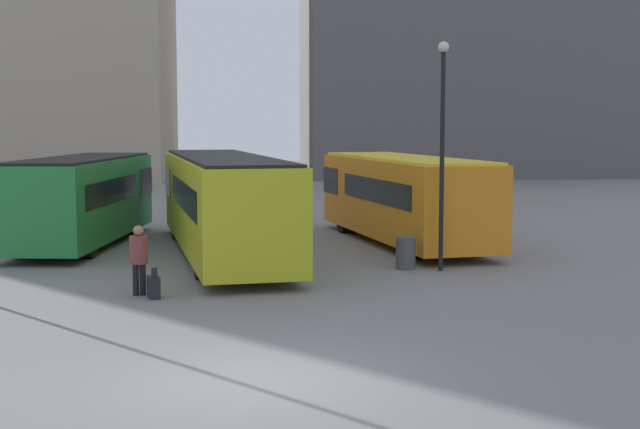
{
  "coord_description": "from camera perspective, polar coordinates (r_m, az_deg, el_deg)",
  "views": [
    {
      "loc": [
        -0.28,
        -12.94,
        3.82
      ],
      "look_at": [
        1.79,
        8.68,
        1.61
      ],
      "focal_mm": 50.0,
      "sensor_mm": 36.0,
      "label": 1
    }
  ],
  "objects": [
    {
      "name": "ground_plane",
      "position": [
        13.5,
        -4.11,
        -10.64
      ],
      "size": [
        160.0,
        160.0,
        0.0
      ],
      "primitive_type": "plane",
      "color": "slate"
    },
    {
      "name": "building_block_right",
      "position": [
        68.25,
        9.2,
        11.37
      ],
      "size": [
        23.6,
        12.76,
        21.01
      ],
      "color": "#5B5656",
      "rests_on": "ground_plane"
    },
    {
      "name": "bus_0",
      "position": [
        29.11,
        -14.95,
        1.07
      ],
      "size": [
        3.55,
        9.31,
        2.78
      ],
      "rotation": [
        0.0,
        0.0,
        1.44
      ],
      "color": "#237A38",
      "rests_on": "ground_plane"
    },
    {
      "name": "bus_1",
      "position": [
        26.07,
        -6.24,
        0.89
      ],
      "size": [
        4.2,
        12.72,
        2.91
      ],
      "rotation": [
        0.0,
        0.0,
        1.71
      ],
      "color": "gold",
      "rests_on": "ground_plane"
    },
    {
      "name": "bus_2",
      "position": [
        28.75,
        5.31,
        1.19
      ],
      "size": [
        4.17,
        10.4,
        2.77
      ],
      "rotation": [
        0.0,
        0.0,
        1.73
      ],
      "color": "orange",
      "rests_on": "ground_plane"
    },
    {
      "name": "traveler",
      "position": [
        20.25,
        -11.52,
        -2.49
      ],
      "size": [
        0.49,
        0.49,
        1.57
      ],
      "rotation": [
        0.0,
        0.0,
        1.81
      ],
      "color": "black",
      "rests_on": "ground_plane"
    },
    {
      "name": "suitcase",
      "position": [
        19.95,
        -10.6,
        -4.59
      ],
      "size": [
        0.33,
        0.47,
        0.7
      ],
      "rotation": [
        0.0,
        0.0,
        1.81
      ],
      "color": "black",
      "rests_on": "ground_plane"
    },
    {
      "name": "lamp_post_1",
      "position": [
        23.19,
        7.83,
        4.88
      ],
      "size": [
        0.28,
        0.28,
        5.91
      ],
      "color": "black",
      "rests_on": "ground_plane"
    },
    {
      "name": "trash_bin",
      "position": [
        23.6,
        5.5,
        -2.48
      ],
      "size": [
        0.52,
        0.52,
        0.85
      ],
      "color": "#47474C",
      "rests_on": "ground_plane"
    }
  ]
}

